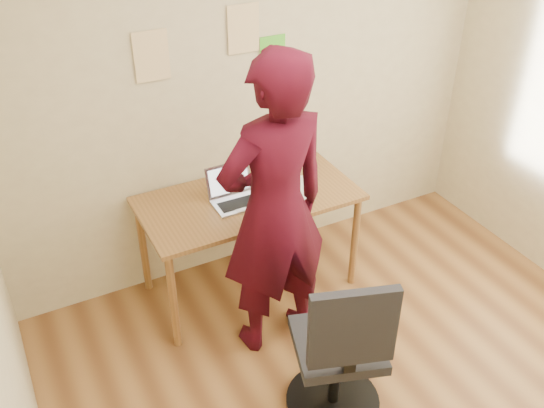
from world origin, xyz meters
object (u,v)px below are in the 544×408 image
laptop (234,194)px  phone (283,207)px  desk (249,208)px  office_chair (340,358)px  person (275,211)px

laptop → phone: (0.24, -0.21, -0.04)m
phone → desk: bearing=134.2°
office_chair → laptop: bearing=110.5°
laptop → phone: bearing=-40.4°
phone → office_chair: bearing=-90.0°
desk → person: size_ratio=0.74×
desk → laptop: size_ratio=4.63×
office_chair → person: (-0.02, 0.69, 0.51)m
desk → phone: phone is taller
desk → office_chair: 1.21m
laptop → person: bearing=-86.1°
laptop → office_chair: office_chair is taller
desk → laptop: bearing=-178.5°
laptop → person: person is taller
phone → person: 0.41m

